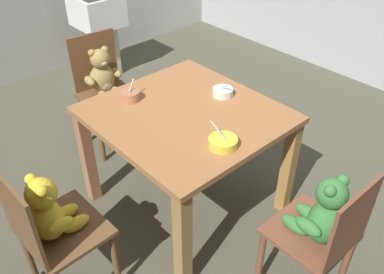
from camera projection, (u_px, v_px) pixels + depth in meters
name	position (u px, v px, depth m)	size (l,w,h in m)	color
ground_plane	(187.00, 203.00, 2.84)	(5.20, 5.20, 0.04)	#4E4D3C
dining_table	(186.00, 129.00, 2.46)	(1.05, 0.99, 0.74)	#9F663B
teddy_chair_near_left	(103.00, 81.00, 3.08)	(0.41, 0.44, 0.90)	brown
teddy_chair_near_right	(323.00, 222.00, 1.93)	(0.38, 0.39, 0.85)	brown
teddy_chair_near_front	(50.00, 220.00, 1.95)	(0.43, 0.39, 0.88)	brown
porridge_bowl_white_far_center	(223.00, 92.00, 2.54)	(0.14, 0.13, 0.11)	silver
porridge_bowl_terracotta_near_left	(130.00, 96.00, 2.49)	(0.12, 0.12, 0.12)	#B66F50
porridge_bowl_yellow_near_right	(223.00, 142.00, 2.11)	(0.17, 0.16, 0.12)	yellow
sink_basin	(99.00, 24.00, 4.08)	(0.44, 0.43, 0.84)	#B7B2A8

